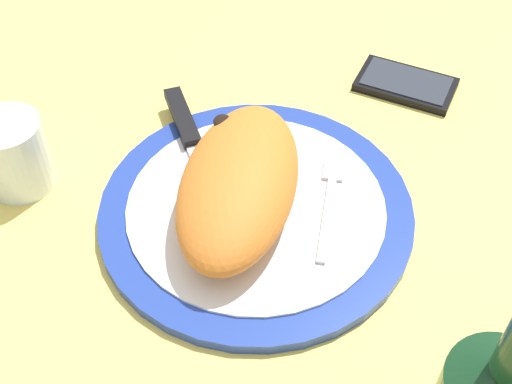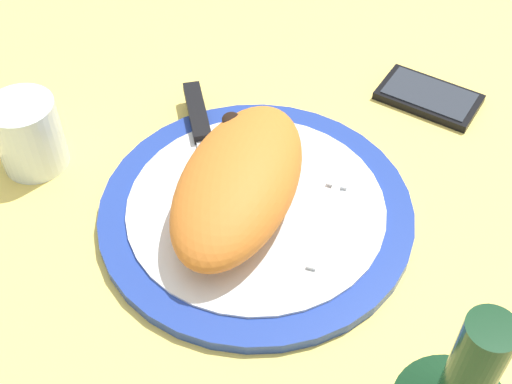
{
  "view_description": "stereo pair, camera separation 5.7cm",
  "coord_description": "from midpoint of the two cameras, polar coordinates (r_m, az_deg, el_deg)",
  "views": [
    {
      "loc": [
        -46.17,
        3.19,
        54.39
      ],
      "look_at": [
        0.0,
        0.0,
        3.59
      ],
      "focal_mm": 47.92,
      "sensor_mm": 36.0,
      "label": 1
    },
    {
      "loc": [
        -46.21,
        -2.5,
        54.39
      ],
      "look_at": [
        0.0,
        0.0,
        3.59
      ],
      "focal_mm": 47.92,
      "sensor_mm": 36.0,
      "label": 2
    }
  ],
  "objects": [
    {
      "name": "water_glass",
      "position": [
        0.77,
        -16.4,
        4.26
      ],
      "size": [
        7.21,
        7.21,
        8.3
      ],
      "color": "silver",
      "rests_on": "ground_plane"
    },
    {
      "name": "plate",
      "position": [
        0.71,
        2.3,
        -1.65
      ],
      "size": [
        32.55,
        32.55,
        1.59
      ],
      "color": "#233D99",
      "rests_on": "ground_plane"
    },
    {
      "name": "calzone",
      "position": [
        0.68,
        0.97,
        0.97
      ],
      "size": [
        24.89,
        16.96,
        6.7
      ],
      "color": "orange",
      "rests_on": "plate"
    },
    {
      "name": "smartphone",
      "position": [
        0.87,
        16.06,
        7.57
      ],
      "size": [
        11.77,
        13.75,
        1.16
      ],
      "color": "black",
      "rests_on": "ground_plane"
    },
    {
      "name": "ground_plane",
      "position": [
        0.73,
        2.25,
        -2.81
      ],
      "size": [
        150.0,
        150.0,
        3.0
      ],
      "primitive_type": "cube",
      "color": "#EACC60"
    },
    {
      "name": "fork",
      "position": [
        0.71,
        8.65,
        -0.83
      ],
      "size": [
        14.96,
        5.15,
        0.4
      ],
      "color": "silver",
      "rests_on": "plate"
    },
    {
      "name": "knife",
      "position": [
        0.77,
        -2.45,
        4.86
      ],
      "size": [
        24.19,
        7.99,
        1.2
      ],
      "color": "silver",
      "rests_on": "plate"
    }
  ]
}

